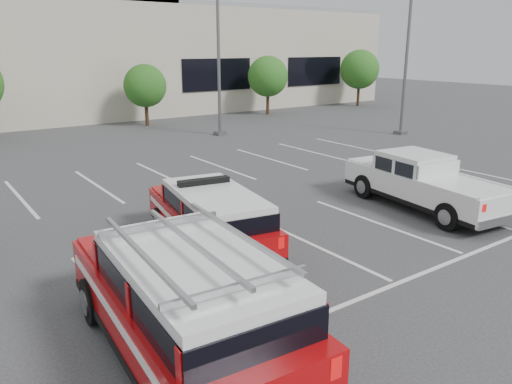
# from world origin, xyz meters

# --- Properties ---
(ground) EXTENTS (120.00, 120.00, 0.00)m
(ground) POSITION_xyz_m (0.00, 0.00, 0.00)
(ground) COLOR #333336
(ground) RESTS_ON ground
(stall_markings) EXTENTS (23.00, 15.00, 0.01)m
(stall_markings) POSITION_xyz_m (0.00, 4.50, 0.01)
(stall_markings) COLOR silver
(stall_markings) RESTS_ON ground
(convention_building) EXTENTS (60.00, 16.99, 13.20)m
(convention_building) POSITION_xyz_m (0.18, 31.86, 4.72)
(convention_building) COLOR beige
(convention_building) RESTS_ON ground
(tree_mid_right) EXTENTS (2.77, 2.77, 3.99)m
(tree_mid_right) POSITION_xyz_m (5.09, 22.05, 2.50)
(tree_mid_right) COLOR #3F2B19
(tree_mid_right) RESTS_ON ground
(tree_right) EXTENTS (3.07, 3.07, 4.42)m
(tree_right) POSITION_xyz_m (15.09, 22.05, 2.77)
(tree_right) COLOR #3F2B19
(tree_right) RESTS_ON ground
(tree_far_right) EXTENTS (3.37, 3.37, 4.85)m
(tree_far_right) POSITION_xyz_m (25.09, 22.05, 3.04)
(tree_far_right) COLOR #3F2B19
(tree_far_right) RESTS_ON ground
(light_pole_mid) EXTENTS (0.90, 0.60, 10.24)m
(light_pole_mid) POSITION_xyz_m (7.00, 16.00, 5.19)
(light_pole_mid) COLOR #59595E
(light_pole_mid) RESTS_ON ground
(light_pole_right) EXTENTS (0.90, 0.60, 10.24)m
(light_pole_right) POSITION_xyz_m (16.00, 10.00, 5.19)
(light_pole_right) COLOR #59595E
(light_pole_right) RESTS_ON ground
(fire_chief_suv) EXTENTS (2.67, 5.28, 1.77)m
(fire_chief_suv) POSITION_xyz_m (-2.31, 1.26, 0.73)
(fire_chief_suv) COLOR #A1070A
(fire_chief_suv) RESTS_ON ground
(white_pickup) EXTENTS (2.65, 5.84, 1.73)m
(white_pickup) POSITION_xyz_m (4.99, 0.27, 0.69)
(white_pickup) COLOR silver
(white_pickup) RESTS_ON ground
(ladder_suv) EXTENTS (2.63, 5.82, 2.24)m
(ladder_suv) POSITION_xyz_m (-5.04, -2.57, 0.89)
(ladder_suv) COLOR #A1070A
(ladder_suv) RESTS_ON ground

